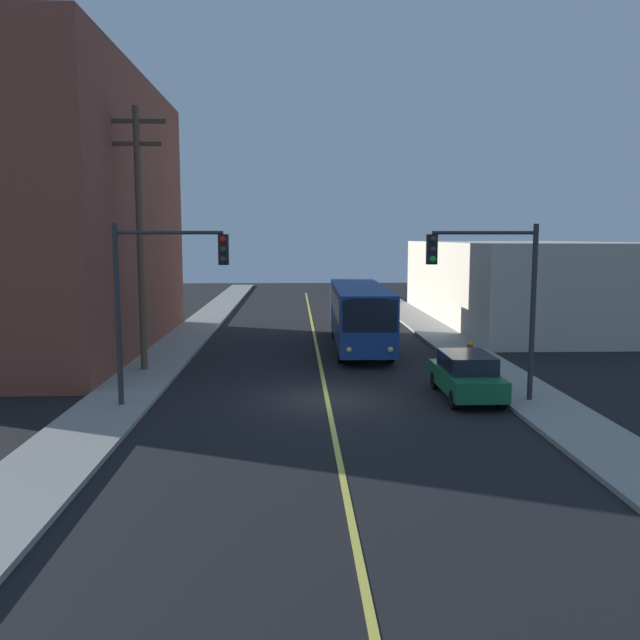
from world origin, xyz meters
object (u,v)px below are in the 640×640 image
Objects in this scene: utility_pole_near at (140,228)px; fire_hydrant at (470,350)px; city_bus at (359,313)px; traffic_signal_right_corner at (489,279)px; parked_car_green at (467,375)px; traffic_signal_left_corner at (164,280)px.

utility_pole_near is 15.48m from fire_hydrant.
city_bus is 12.59m from traffic_signal_right_corner.
parked_car_green reaches higher than fire_hydrant.
traffic_signal_right_corner is at bearing 0.83° from traffic_signal_left_corner.
city_bus is 1.13× the size of utility_pole_near.
parked_car_green is 0.73× the size of traffic_signal_left_corner.
parked_car_green is at bearing -21.85° from utility_pole_near.
traffic_signal_left_corner is at bearing -70.59° from utility_pole_near.
traffic_signal_right_corner reaches higher than parked_car_green.
parked_car_green is 6.88m from fire_hydrant.
traffic_signal_left_corner is at bearing -179.17° from traffic_signal_right_corner.
traffic_signal_right_corner is 7.14× the size of fire_hydrant.
parked_car_green is 10.98m from traffic_signal_left_corner.
city_bus is 6.56m from fire_hydrant.
parked_car_green is 0.73× the size of traffic_signal_right_corner.
traffic_signal_right_corner reaches higher than fire_hydrant.
traffic_signal_left_corner is at bearing -148.15° from fire_hydrant.
traffic_signal_left_corner is 1.00× the size of traffic_signal_right_corner.
city_bus is 2.77× the size of parked_car_green.
traffic_signal_left_corner is 10.82m from traffic_signal_right_corner.
fire_hydrant is at bearing 31.85° from traffic_signal_left_corner.
city_bus is 11.45m from parked_car_green.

